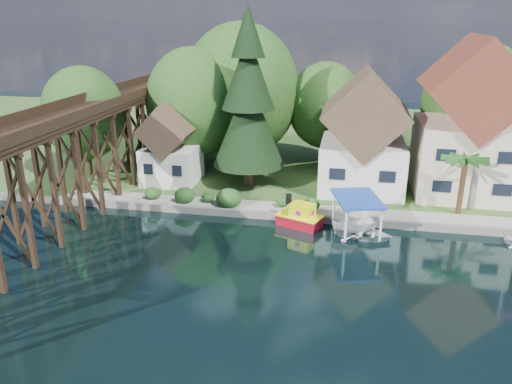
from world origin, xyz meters
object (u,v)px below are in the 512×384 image
house_center (468,129)px  palm_tree (465,161)px  trestle_bridge (70,156)px  boat_white_a (364,232)px  boat_canopy (356,218)px  house_left (363,140)px  tugboat (300,217)px  conifer (248,102)px  shed (171,148)px

house_center → palm_tree: bearing=-101.1°
trestle_bridge → boat_white_a: 23.80m
house_center → boat_canopy: bearing=-132.8°
house_center → boat_white_a: house_center is taller
house_left → house_center: bearing=3.2°
house_left → house_center: 9.10m
house_left → boat_white_a: bearing=-88.4°
trestle_bridge → house_center: (32.00, 11.33, 1.07)m
trestle_bridge → boat_canopy: size_ratio=8.39×
house_left → tugboat: size_ratio=2.79×
house_left → palm_tree: bearing=-32.7°
trestle_bridge → house_left: house_left is taller
conifer → trestle_bridge: bearing=-142.3°
house_center → palm_tree: house_center is taller
house_left → tugboat: house_left is taller
house_center → tugboat: house_center is taller
conifer → tugboat: size_ratio=4.16×
shed → palm_tree: (25.90, -3.58, 1.14)m
house_center → shed: size_ratio=1.77×
shed → conifer: 8.81m
house_center → boat_white_a: 15.10m
house_center → boat_white_a: size_ratio=3.32×
tugboat → boat_white_a: tugboat is taller
house_left → boat_canopy: bearing=-92.3°
trestle_bridge → boat_white_a: (23.28, 0.55, -4.92)m
boat_canopy → palm_tree: bearing=28.8°
trestle_bridge → house_center: 33.96m
house_center → shed: (-27.00, -2.00, -2.59)m
trestle_bridge → conifer: 16.12m
tugboat → boat_white_a: (5.00, -1.35, -0.33)m
conifer → palm_tree: conifer is taller
house_left → tugboat: (-4.72, -8.93, -4.38)m
house_left → tugboat: bearing=-117.9°
boat_canopy → shed: bearing=155.2°
tugboat → boat_canopy: (4.33, -0.71, 0.52)m
house_left → palm_tree: (7.90, -5.08, -0.17)m
trestle_bridge → house_left: size_ratio=4.01×
trestle_bridge → house_center: size_ratio=3.18×
boat_white_a → boat_canopy: bearing=58.0°
house_left → shed: 18.11m
boat_white_a → palm_tree: bearing=-44.1°
shed → palm_tree: 26.17m
palm_tree → boat_white_a: 10.28m
trestle_bridge → shed: trestle_bridge is taller
shed → boat_canopy: 19.57m
tugboat → boat_white_a: bearing=-15.1°
palm_tree → shed: bearing=172.1°
conifer → boat_white_a: (10.76, -9.13, -7.97)m
conifer → palm_tree: bearing=-12.1°
shed → boat_white_a: (18.28, -8.78, -3.39)m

